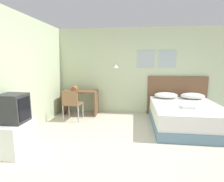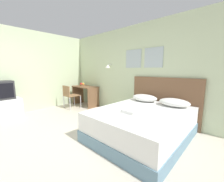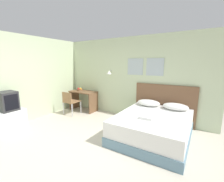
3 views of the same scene
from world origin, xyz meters
The scene contains 12 objects.
ground_plane centered at (0.00, 0.00, 0.00)m, with size 24.00×24.00×0.00m, color beige.
wall_back centered at (0.01, 2.55, 1.33)m, with size 5.53×0.31×2.65m.
bed centered at (1.31, 1.45, 0.29)m, with size 1.64×2.02×0.58m.
headboard centered at (1.31, 2.49, 0.60)m, with size 1.76×0.06×1.19m.
pillow_left centered at (0.94, 2.19, 0.66)m, with size 0.66×0.45×0.17m.
pillow_right centered at (1.69, 2.19, 0.66)m, with size 0.66×0.45×0.17m.
folded_towel_near_foot centered at (1.25, 1.15, 0.61)m, with size 0.28×0.27×0.06m.
desk centered at (-1.63, 2.19, 0.51)m, with size 1.03×0.55×0.75m.
desk_chair centered at (-1.68, 1.55, 0.51)m, with size 0.47×0.47×0.83m.
fruit_bowl centered at (-1.81, 2.19, 0.80)m, with size 0.23×0.23×0.13m.
tv_stand centered at (-2.12, -0.20, 0.28)m, with size 0.46×0.71×0.56m.
television centered at (-2.12, -0.20, 0.82)m, with size 0.45×0.40×0.52m.
Camera 1 is at (-0.00, -2.96, 1.65)m, focal length 28.00 mm.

